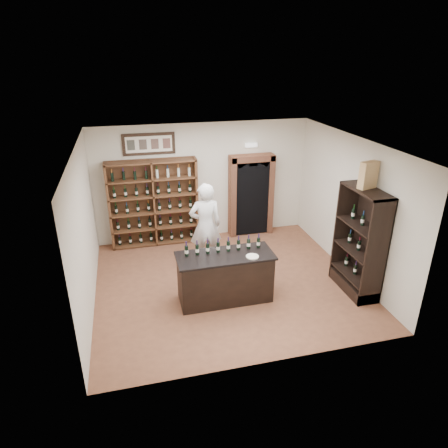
% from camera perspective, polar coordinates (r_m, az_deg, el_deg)
% --- Properties ---
extents(floor, '(5.50, 5.50, 0.00)m').
position_cam_1_polar(floor, '(8.72, 0.45, -8.29)').
color(floor, brown).
rests_on(floor, ground).
extents(ceiling, '(5.50, 5.50, 0.00)m').
position_cam_1_polar(ceiling, '(7.57, 0.52, 11.37)').
color(ceiling, white).
rests_on(ceiling, wall_back).
extents(wall_back, '(5.50, 0.04, 3.00)m').
position_cam_1_polar(wall_back, '(10.32, -3.03, 6.05)').
color(wall_back, silver).
rests_on(wall_back, ground).
extents(wall_left, '(0.04, 5.00, 3.00)m').
position_cam_1_polar(wall_left, '(7.85, -19.33, -1.10)').
color(wall_left, silver).
rests_on(wall_left, ground).
extents(wall_right, '(0.04, 5.00, 3.00)m').
position_cam_1_polar(wall_right, '(9.07, 17.56, 2.44)').
color(wall_right, silver).
rests_on(wall_right, ground).
extents(wine_shelf, '(2.20, 0.38, 2.20)m').
position_cam_1_polar(wine_shelf, '(10.14, -10.03, 2.99)').
color(wine_shelf, '#58311E').
rests_on(wine_shelf, ground).
extents(framed_picture, '(1.25, 0.04, 0.52)m').
position_cam_1_polar(framed_picture, '(9.86, -10.69, 11.17)').
color(framed_picture, black).
rests_on(framed_picture, wall_back).
extents(arched_doorway, '(1.17, 0.35, 2.17)m').
position_cam_1_polar(arched_doorway, '(10.57, 3.87, 4.40)').
color(arched_doorway, black).
rests_on(arched_doorway, ground).
extents(emergency_light, '(0.30, 0.10, 0.10)m').
position_cam_1_polar(emergency_light, '(10.32, 3.91, 11.20)').
color(emergency_light, white).
rests_on(emergency_light, wall_back).
extents(tasting_counter, '(1.88, 0.78, 1.00)m').
position_cam_1_polar(tasting_counter, '(7.92, 0.15, -7.67)').
color(tasting_counter, black).
rests_on(tasting_counter, ground).
extents(counter_bottle_0, '(0.07, 0.07, 0.30)m').
position_cam_1_polar(counter_bottle_0, '(7.62, -5.38, -3.83)').
color(counter_bottle_0, black).
rests_on(counter_bottle_0, tasting_counter).
extents(counter_bottle_1, '(0.07, 0.07, 0.30)m').
position_cam_1_polar(counter_bottle_1, '(7.65, -3.86, -3.66)').
color(counter_bottle_1, black).
rests_on(counter_bottle_1, tasting_counter).
extents(counter_bottle_2, '(0.07, 0.07, 0.30)m').
position_cam_1_polar(counter_bottle_2, '(7.68, -2.35, -3.50)').
color(counter_bottle_2, black).
rests_on(counter_bottle_2, tasting_counter).
extents(counter_bottle_3, '(0.07, 0.07, 0.30)m').
position_cam_1_polar(counter_bottle_3, '(7.72, -0.85, -3.33)').
color(counter_bottle_3, black).
rests_on(counter_bottle_3, tasting_counter).
extents(counter_bottle_4, '(0.07, 0.07, 0.30)m').
position_cam_1_polar(counter_bottle_4, '(7.77, 0.63, -3.16)').
color(counter_bottle_4, black).
rests_on(counter_bottle_4, tasting_counter).
extents(counter_bottle_5, '(0.07, 0.07, 0.30)m').
position_cam_1_polar(counter_bottle_5, '(7.82, 2.09, -2.99)').
color(counter_bottle_5, black).
rests_on(counter_bottle_5, tasting_counter).
extents(counter_bottle_6, '(0.07, 0.07, 0.30)m').
position_cam_1_polar(counter_bottle_6, '(7.87, 3.53, -2.83)').
color(counter_bottle_6, black).
rests_on(counter_bottle_6, tasting_counter).
extents(counter_bottle_7, '(0.07, 0.07, 0.30)m').
position_cam_1_polar(counter_bottle_7, '(7.93, 4.95, -2.66)').
color(counter_bottle_7, black).
rests_on(counter_bottle_7, tasting_counter).
extents(side_cabinet, '(0.48, 1.20, 2.20)m').
position_cam_1_polar(side_cabinet, '(8.56, 18.69, -4.48)').
color(side_cabinet, black).
rests_on(side_cabinet, ground).
extents(shopkeeper, '(0.74, 0.50, 1.99)m').
position_cam_1_polar(shopkeeper, '(8.94, -2.67, -0.26)').
color(shopkeeper, silver).
rests_on(shopkeeper, ground).
extents(plate, '(0.24, 0.24, 0.02)m').
position_cam_1_polar(plate, '(7.61, 4.08, -4.66)').
color(plate, silver).
rests_on(plate, tasting_counter).
extents(wine_crate, '(0.39, 0.24, 0.52)m').
position_cam_1_polar(wine_crate, '(7.99, 19.92, 6.59)').
color(wine_crate, tan).
rests_on(wine_crate, side_cabinet).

